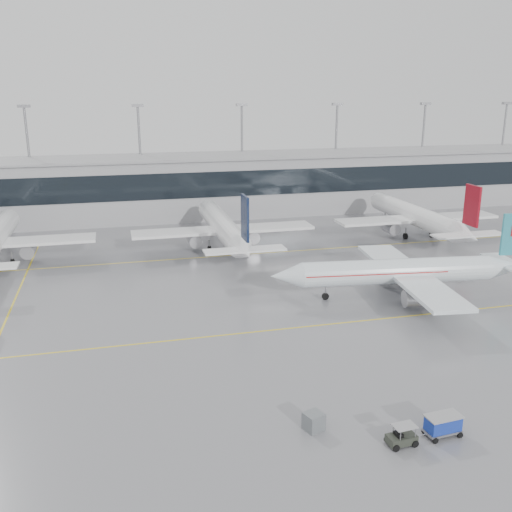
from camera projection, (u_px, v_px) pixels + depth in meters
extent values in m
plane|color=gray|center=(283.00, 329.00, 62.71)|extent=(320.00, 320.00, 0.00)
cube|color=yellow|center=(283.00, 329.00, 62.71)|extent=(120.00, 0.25, 0.01)
cube|color=yellow|center=(228.00, 256.00, 90.63)|extent=(120.00, 0.25, 0.01)
cube|color=yellow|center=(12.00, 305.00, 69.60)|extent=(0.25, 60.00, 0.01)
cube|color=#949498|center=(197.00, 187.00, 118.75)|extent=(180.00, 15.00, 12.00)
cube|color=black|center=(203.00, 185.00, 111.30)|extent=(180.00, 0.20, 5.00)
cube|color=gray|center=(196.00, 157.00, 117.02)|extent=(182.00, 16.00, 0.40)
cylinder|color=gray|center=(30.00, 164.00, 115.16)|extent=(0.50, 0.50, 22.00)
cube|color=gray|center=(24.00, 106.00, 112.00)|extent=(2.40, 1.00, 0.60)
cylinder|color=gray|center=(141.00, 161.00, 120.34)|extent=(0.50, 0.50, 22.00)
cube|color=gray|center=(138.00, 105.00, 117.19)|extent=(2.40, 1.00, 0.60)
cylinder|color=gray|center=(242.00, 158.00, 125.53)|extent=(0.50, 0.50, 22.00)
cube|color=gray|center=(242.00, 105.00, 122.37)|extent=(2.40, 1.00, 0.60)
cylinder|color=gray|center=(335.00, 155.00, 130.71)|extent=(0.50, 0.50, 22.00)
cube|color=gray|center=(337.00, 104.00, 127.55)|extent=(2.40, 1.00, 0.60)
cylinder|color=gray|center=(422.00, 153.00, 135.89)|extent=(0.50, 0.50, 22.00)
cube|color=gray|center=(426.00, 104.00, 132.74)|extent=(2.40, 1.00, 0.60)
cylinder|color=gray|center=(502.00, 150.00, 141.08)|extent=(0.50, 0.50, 22.00)
cube|color=gray|center=(507.00, 103.00, 137.92)|extent=(2.40, 1.00, 0.60)
cylinder|color=white|center=(397.00, 271.00, 71.70)|extent=(24.48, 6.03, 3.18)
cone|color=white|center=(286.00, 276.00, 69.95)|extent=(4.35, 3.63, 3.18)
cone|color=white|center=(508.00, 267.00, 73.56)|extent=(5.94, 3.82, 3.18)
cube|color=white|center=(408.00, 274.00, 72.00)|extent=(8.07, 26.71, 0.45)
cube|color=white|center=(510.00, 264.00, 73.50)|extent=(3.98, 10.38, 0.25)
cylinder|color=#94939A|center=(419.00, 298.00, 67.79)|extent=(3.82, 2.51, 2.10)
cylinder|color=#94939A|center=(390.00, 274.00, 76.93)|extent=(3.82, 2.51, 2.10)
cylinder|color=gray|center=(326.00, 291.00, 71.20)|extent=(0.20, 0.20, 1.33)
cylinder|color=black|center=(325.00, 296.00, 71.39)|extent=(0.93, 0.40, 0.90)
cylinder|color=gray|center=(423.00, 294.00, 70.14)|extent=(0.24, 0.24, 1.33)
cylinder|color=black|center=(422.00, 299.00, 70.33)|extent=(1.15, 0.58, 1.10)
cylinder|color=gray|center=(407.00, 280.00, 75.09)|extent=(0.24, 0.24, 1.33)
cylinder|color=black|center=(406.00, 285.00, 75.28)|extent=(1.15, 0.58, 1.10)
cube|color=#B70F0F|center=(374.00, 271.00, 71.28)|extent=(18.25, 5.32, 0.12)
cone|color=white|center=(10.00, 217.00, 100.58)|extent=(3.59, 4.00, 3.59)
cylinder|color=#94939A|center=(29.00, 250.00, 86.71)|extent=(2.10, 3.60, 2.10)
cylinder|color=gray|center=(8.00, 238.00, 96.64)|extent=(0.20, 0.20, 1.56)
cylinder|color=black|center=(8.00, 242.00, 96.86)|extent=(0.30, 0.90, 0.90)
cylinder|color=gray|center=(12.00, 257.00, 84.96)|extent=(0.24, 0.24, 1.56)
cylinder|color=black|center=(13.00, 262.00, 85.18)|extent=(0.45, 1.10, 1.10)
cylinder|color=white|center=(222.00, 225.00, 94.23)|extent=(3.59, 27.36, 3.59)
cone|color=white|center=(206.00, 207.00, 108.82)|extent=(3.59, 4.00, 3.59)
cone|color=white|center=(244.00, 252.00, 78.89)|extent=(3.59, 5.60, 3.59)
cube|color=white|center=(224.00, 230.00, 92.94)|extent=(29.64, 5.00, 0.45)
cube|color=white|center=(245.00, 250.00, 78.62)|extent=(11.40, 2.80, 0.25)
cube|color=black|center=(245.00, 218.00, 77.16)|extent=(0.35, 3.60, 6.12)
cylinder|color=#94939A|center=(194.00, 240.00, 92.70)|extent=(2.10, 3.60, 2.10)
cylinder|color=#94939A|center=(252.00, 236.00, 94.96)|extent=(2.10, 3.60, 2.10)
cylinder|color=gray|center=(211.00, 226.00, 104.89)|extent=(0.20, 0.20, 1.56)
cylinder|color=black|center=(211.00, 230.00, 105.11)|extent=(0.30, 0.90, 0.90)
cylinder|color=gray|center=(209.00, 245.00, 91.98)|extent=(0.24, 0.24, 1.56)
cylinder|color=black|center=(209.00, 249.00, 92.20)|extent=(0.45, 1.10, 1.10)
cylinder|color=gray|center=(241.00, 243.00, 93.20)|extent=(0.24, 0.24, 1.56)
cylinder|color=black|center=(241.00, 247.00, 93.42)|extent=(0.45, 1.10, 1.10)
cylinder|color=white|center=(413.00, 215.00, 102.48)|extent=(3.59, 27.36, 3.59)
cone|color=white|center=(375.00, 199.00, 117.07)|extent=(3.59, 4.00, 3.59)
cone|color=white|center=(467.00, 236.00, 87.14)|extent=(3.59, 5.60, 3.59)
cube|color=white|center=(417.00, 218.00, 101.19)|extent=(29.64, 5.00, 0.45)
cube|color=white|center=(468.00, 235.00, 86.87)|extent=(11.40, 2.80, 0.25)
cube|color=maroon|center=(472.00, 206.00, 85.41)|extent=(0.35, 3.60, 6.12)
cylinder|color=#94939A|center=(391.00, 228.00, 100.94)|extent=(2.10, 3.60, 2.10)
cylinder|color=#94939A|center=(439.00, 225.00, 103.21)|extent=(2.10, 3.60, 2.10)
cylinder|color=gray|center=(385.00, 216.00, 113.14)|extent=(0.20, 0.20, 1.56)
cylinder|color=black|center=(385.00, 220.00, 113.35)|extent=(0.30, 0.90, 0.90)
cylinder|color=gray|center=(406.00, 232.00, 100.23)|extent=(0.24, 0.24, 1.56)
cylinder|color=black|center=(405.00, 236.00, 100.44)|extent=(0.45, 1.10, 1.10)
cylinder|color=gray|center=(432.00, 230.00, 101.45)|extent=(0.24, 0.24, 1.56)
cylinder|color=black|center=(432.00, 234.00, 101.67)|extent=(0.45, 1.10, 1.10)
cube|color=#2A2E26|center=(401.00, 439.00, 42.09)|extent=(2.26, 1.36, 0.63)
cube|color=gray|center=(405.00, 426.00, 41.86)|extent=(1.81, 1.32, 0.05)
cube|color=black|center=(399.00, 435.00, 41.89)|extent=(0.51, 0.76, 0.36)
cylinder|color=gray|center=(420.00, 435.00, 42.62)|extent=(1.09, 0.17, 0.07)
cylinder|color=gray|center=(401.00, 436.00, 41.32)|extent=(0.07, 0.07, 0.81)
cylinder|color=gray|center=(393.00, 429.00, 42.22)|extent=(0.07, 0.07, 0.81)
cylinder|color=gray|center=(415.00, 433.00, 41.72)|extent=(0.07, 0.07, 0.81)
cylinder|color=gray|center=(408.00, 426.00, 42.62)|extent=(0.07, 0.07, 0.81)
cylinder|color=black|center=(396.00, 448.00, 41.37)|extent=(0.56, 0.23, 0.54)
cylinder|color=black|center=(387.00, 439.00, 42.43)|extent=(0.56, 0.23, 0.54)
cylinder|color=black|center=(415.00, 444.00, 41.88)|extent=(0.56, 0.23, 0.54)
cylinder|color=black|center=(406.00, 435.00, 42.95)|extent=(0.56, 0.23, 0.54)
cube|color=gray|center=(442.00, 431.00, 43.25)|extent=(2.88, 1.62, 0.17)
cube|color=#17309D|center=(443.00, 423.00, 43.07)|extent=(2.69, 1.51, 1.11)
cube|color=gray|center=(444.00, 416.00, 42.90)|extent=(2.89, 1.71, 0.09)
cylinder|color=black|center=(435.00, 441.00, 42.33)|extent=(0.47, 0.21, 0.46)
cylinder|color=black|center=(424.00, 431.00, 43.58)|extent=(0.47, 0.21, 0.46)
cylinder|color=black|center=(460.00, 435.00, 43.02)|extent=(0.47, 0.21, 0.46)
cylinder|color=black|center=(448.00, 425.00, 44.28)|extent=(0.47, 0.21, 0.46)
cube|color=slate|center=(314.00, 421.00, 43.96)|extent=(1.77, 1.71, 1.40)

